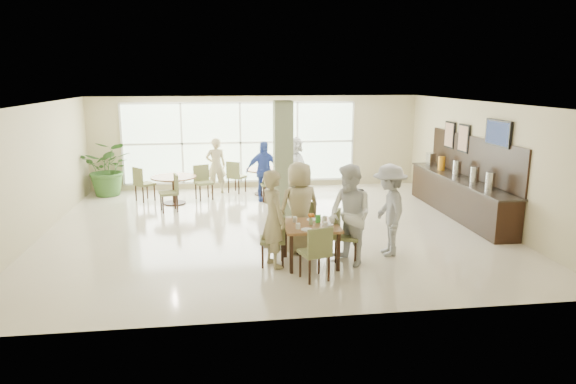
{
  "coord_description": "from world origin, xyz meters",
  "views": [
    {
      "loc": [
        -1.14,
        -11.14,
        3.35
      ],
      "look_at": [
        0.2,
        -1.2,
        1.1
      ],
      "focal_mm": 32.0,
      "sensor_mm": 36.0,
      "label": 1
    }
  ],
  "objects": [
    {
      "name": "ground",
      "position": [
        0.0,
        0.0,
        0.0
      ],
      "size": [
        10.0,
        10.0,
        0.0
      ],
      "primitive_type": "plane",
      "color": "beige",
      "rests_on": "ground"
    },
    {
      "name": "adult_a",
      "position": [
        0.04,
        2.72,
        0.83
      ],
      "size": [
        1.03,
        0.67,
        1.65
      ],
      "primitive_type": "imported",
      "rotation": [
        0.0,
        0.0,
        0.13
      ],
      "color": "#3A55B0",
      "rests_on": "ground"
    },
    {
      "name": "teen_left",
      "position": [
        -0.22,
        -2.38,
        0.89
      ],
      "size": [
        0.62,
        0.75,
        1.77
      ],
      "primitive_type": "imported",
      "rotation": [
        0.0,
        0.0,
        1.91
      ],
      "color": "tan",
      "rests_on": "ground"
    },
    {
      "name": "chairs_main_table",
      "position": [
        0.45,
        -2.34,
        0.47
      ],
      "size": [
        1.94,
        1.96,
        0.95
      ],
      "color": "#5D693A",
      "rests_on": "ground"
    },
    {
      "name": "framed_art_b",
      "position": [
        4.95,
        1.8,
        1.85
      ],
      "size": [
        0.05,
        0.55,
        0.7
      ],
      "color": "black",
      "rests_on": "ground"
    },
    {
      "name": "tabletop_clutter",
      "position": [
        0.49,
        -2.38,
        0.81
      ],
      "size": [
        0.7,
        0.81,
        0.21
      ],
      "color": "white",
      "rests_on": "main_table"
    },
    {
      "name": "buffet_counter",
      "position": [
        4.7,
        0.51,
        0.55
      ],
      "size": [
        0.64,
        4.7,
        1.95
      ],
      "color": "black",
      "rests_on": "ground"
    },
    {
      "name": "teen_right",
      "position": [
        1.16,
        -2.45,
        0.92
      ],
      "size": [
        1.0,
        1.1,
        1.84
      ],
      "primitive_type": "imported",
      "rotation": [
        0.0,
        0.0,
        -1.15
      ],
      "color": "white",
      "rests_on": "ground"
    },
    {
      "name": "room_shell",
      "position": [
        0.0,
        0.0,
        1.7
      ],
      "size": [
        10.0,
        10.0,
        10.0
      ],
      "color": "white",
      "rests_on": "ground"
    },
    {
      "name": "adult_standing",
      "position": [
        -1.26,
        3.79,
        0.82
      ],
      "size": [
        0.65,
        0.48,
        1.64
      ],
      "primitive_type": "imported",
      "rotation": [
        0.0,
        0.0,
        3.3
      ],
      "color": "tan",
      "rests_on": "ground"
    },
    {
      "name": "column",
      "position": [
        0.4,
        1.2,
        1.4
      ],
      "size": [
        0.45,
        0.45,
        2.8
      ],
      "primitive_type": "cube",
      "color": "#717551",
      "rests_on": "ground"
    },
    {
      "name": "potted_plant",
      "position": [
        -4.31,
        3.92,
        0.79
      ],
      "size": [
        1.57,
        1.57,
        1.59
      ],
      "primitive_type": "imported",
      "rotation": [
        0.0,
        0.0,
        -0.1
      ],
      "color": "#325B24",
      "rests_on": "ground"
    },
    {
      "name": "chairs_table_left",
      "position": [
        -2.42,
        2.66,
        0.47
      ],
      "size": [
        2.22,
        1.85,
        0.95
      ],
      "color": "#5D693A",
      "rests_on": "ground"
    },
    {
      "name": "chairs_table_right",
      "position": [
        0.12,
        3.43,
        0.47
      ],
      "size": [
        2.07,
        1.73,
        0.95
      ],
      "color": "#5D693A",
      "rests_on": "ground"
    },
    {
      "name": "adult_b",
      "position": [
        1.01,
        3.4,
        0.84
      ],
      "size": [
        1.11,
        1.69,
        1.68
      ],
      "primitive_type": "imported",
      "rotation": [
        0.0,
        0.0,
        -1.27
      ],
      "color": "white",
      "rests_on": "ground"
    },
    {
      "name": "window_bank",
      "position": [
        -0.5,
        4.46,
        1.4
      ],
      "size": [
        7.0,
        0.04,
        7.0
      ],
      "color": "silver",
      "rests_on": "ground"
    },
    {
      "name": "teen_far",
      "position": [
        0.36,
        -1.65,
        0.89
      ],
      "size": [
        0.97,
        0.71,
        1.78
      ],
      "primitive_type": "imported",
      "rotation": [
        0.0,
        0.0,
        3.43
      ],
      "color": "tan",
      "rests_on": "ground"
    },
    {
      "name": "round_table_left",
      "position": [
        -2.39,
        2.65,
        0.59
      ],
      "size": [
        1.21,
        1.21,
        0.75
      ],
      "color": "brown",
      "rests_on": "ground"
    },
    {
      "name": "framed_art_a",
      "position": [
        4.95,
        1.0,
        1.85
      ],
      "size": [
        0.05,
        0.55,
        0.7
      ],
      "color": "black",
      "rests_on": "ground"
    },
    {
      "name": "round_table_right",
      "position": [
        0.14,
        3.46,
        0.57
      ],
      "size": [
        1.09,
        1.09,
        0.75
      ],
      "color": "brown",
      "rests_on": "ground"
    },
    {
      "name": "wall_tv",
      "position": [
        4.94,
        -0.6,
        2.15
      ],
      "size": [
        0.06,
        1.0,
        0.58
      ],
      "color": "black",
      "rests_on": "ground"
    },
    {
      "name": "main_table",
      "position": [
        0.46,
        -2.37,
        0.66
      ],
      "size": [
        0.99,
        0.99,
        0.75
      ],
      "color": "brown",
      "rests_on": "ground"
    },
    {
      "name": "teen_standing",
      "position": [
        2.02,
        -2.06,
        0.88
      ],
      "size": [
        0.73,
        1.19,
        1.77
      ],
      "primitive_type": "imported",
      "rotation": [
        0.0,
        0.0,
        -1.64
      ],
      "color": "#A4A4A7",
      "rests_on": "ground"
    }
  ]
}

